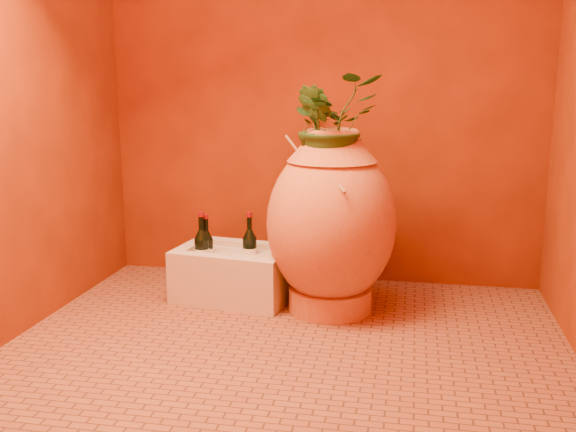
% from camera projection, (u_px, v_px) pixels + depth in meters
% --- Properties ---
extents(floor, '(2.50, 2.50, 0.00)m').
position_uv_depth(floor, '(289.00, 342.00, 2.91)').
color(floor, brown).
rests_on(floor, ground).
extents(wall_back, '(2.50, 0.02, 2.50)m').
position_uv_depth(wall_back, '(323.00, 64.00, 3.60)').
color(wall_back, '#622005').
rests_on(wall_back, ground).
extents(wall_left, '(0.02, 2.00, 2.50)m').
position_uv_depth(wall_left, '(16.00, 61.00, 2.88)').
color(wall_left, '#622005').
rests_on(wall_left, ground).
extents(amphora, '(0.70, 0.70, 0.93)m').
position_uv_depth(amphora, '(331.00, 222.00, 3.22)').
color(amphora, '#C76B38').
rests_on(amphora, floor).
extents(stone_basin, '(0.65, 0.48, 0.28)m').
position_uv_depth(stone_basin, '(234.00, 274.00, 3.47)').
color(stone_basin, beige).
rests_on(stone_basin, floor).
extents(wine_bottle_a, '(0.08, 0.08, 0.33)m').
position_uv_depth(wine_bottle_a, '(202.00, 251.00, 3.40)').
color(wine_bottle_a, black).
rests_on(wine_bottle_a, stone_basin).
extents(wine_bottle_b, '(0.08, 0.08, 0.32)m').
position_uv_depth(wine_bottle_b, '(250.00, 250.00, 3.43)').
color(wine_bottle_b, black).
rests_on(wine_bottle_b, stone_basin).
extents(wine_bottle_c, '(0.08, 0.08, 0.31)m').
position_uv_depth(wine_bottle_c, '(207.00, 251.00, 3.44)').
color(wine_bottle_c, black).
rests_on(wine_bottle_c, stone_basin).
extents(wall_tap, '(0.06, 0.13, 0.15)m').
position_uv_depth(wall_tap, '(315.00, 123.00, 3.61)').
color(wall_tap, '#976523').
rests_on(wall_tap, wall_back).
extents(plant_main, '(0.58, 0.57, 0.49)m').
position_uv_depth(plant_main, '(333.00, 124.00, 3.11)').
color(plant_main, '#1E4017').
rests_on(plant_main, amphora).
extents(plant_side, '(0.26, 0.28, 0.41)m').
position_uv_depth(plant_side, '(318.00, 127.00, 3.09)').
color(plant_side, '#1E4017').
rests_on(plant_side, amphora).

